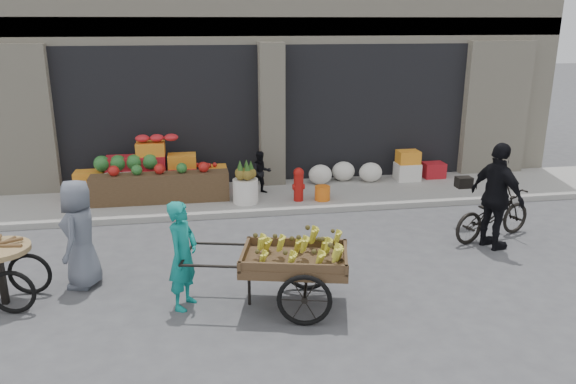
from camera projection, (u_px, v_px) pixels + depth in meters
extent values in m
plane|color=#424244|center=(319.00, 281.00, 8.37)|extent=(80.00, 80.00, 0.00)
cube|color=gray|center=(278.00, 196.00, 12.22)|extent=(18.00, 2.20, 0.12)
cube|color=beige|center=(254.00, 29.00, 15.08)|extent=(14.00, 6.00, 7.00)
cube|color=gray|center=(269.00, 27.00, 12.36)|extent=(14.00, 0.30, 0.40)
cube|color=black|center=(161.00, 112.00, 13.14)|extent=(4.40, 1.60, 3.10)
cube|color=black|center=(365.00, 107.00, 13.93)|extent=(4.40, 1.60, 3.10)
cube|color=beige|center=(271.00, 115.00, 12.74)|extent=(0.55, 0.80, 3.22)
cube|color=brown|center=(161.00, 188.00, 11.58)|extent=(2.80, 0.45, 0.60)
sphere|color=#1E5923|center=(126.00, 163.00, 11.81)|extent=(0.34, 0.34, 0.34)
cylinder|color=silver|center=(246.00, 191.00, 11.54)|extent=(0.52, 0.52, 0.50)
cylinder|color=#A5140F|center=(299.00, 188.00, 11.66)|extent=(0.20, 0.20, 0.56)
sphere|color=#A5140F|center=(299.00, 173.00, 11.56)|extent=(0.22, 0.22, 0.22)
cylinder|color=orange|center=(322.00, 193.00, 11.73)|extent=(0.32, 0.32, 0.30)
ellipsoid|color=silver|center=(346.00, 173.00, 12.97)|extent=(1.70, 0.60, 0.44)
imported|color=black|center=(261.00, 173.00, 12.10)|extent=(0.51, 0.43, 0.93)
cube|color=brown|center=(295.00, 263.00, 7.46)|extent=(1.58, 1.22, 0.12)
torus|color=black|center=(304.00, 300.00, 7.05)|extent=(0.70, 0.23, 0.71)
torus|color=black|center=(308.00, 267.00, 8.01)|extent=(0.70, 0.23, 0.71)
cylinder|color=black|center=(249.00, 285.00, 7.60)|extent=(0.05, 0.05, 0.58)
imported|color=#108077|center=(183.00, 255.00, 7.43)|extent=(0.57, 0.65, 1.50)
cube|color=black|center=(2.00, 277.00, 7.60)|extent=(0.09, 0.09, 0.80)
torus|color=black|center=(12.00, 292.00, 7.36)|extent=(0.62, 0.14, 0.62)
torus|color=black|center=(30.00, 274.00, 7.90)|extent=(0.62, 0.14, 0.62)
imported|color=slate|center=(80.00, 234.00, 8.03)|extent=(0.65, 0.87, 1.60)
imported|color=black|center=(493.00, 214.00, 9.90)|extent=(1.82, 1.11, 0.90)
imported|color=black|center=(497.00, 197.00, 9.36)|extent=(0.76, 1.16, 1.83)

